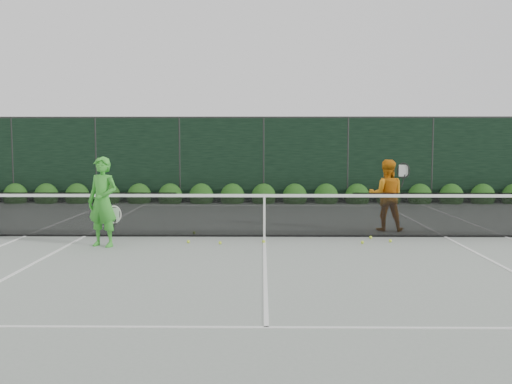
{
  "coord_description": "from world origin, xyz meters",
  "views": [
    {
      "loc": [
        -0.05,
        -12.85,
        2.15
      ],
      "look_at": [
        -0.19,
        0.3,
        1.0
      ],
      "focal_mm": 40.0,
      "sensor_mm": 36.0,
      "label": 1
    }
  ],
  "objects": [
    {
      "name": "hedge_row",
      "position": [
        -0.0,
        7.15,
        0.23
      ],
      "size": [
        31.66,
        0.65,
        0.94
      ],
      "color": "#113A0F",
      "rests_on": "ground"
    },
    {
      "name": "tennis_balls",
      "position": [
        0.42,
        -0.58,
        0.03
      ],
      "size": [
        4.44,
        1.43,
        0.07
      ],
      "color": "#C6E733",
      "rests_on": "ground"
    },
    {
      "name": "ground",
      "position": [
        0.0,
        0.0,
        0.0
      ],
      "size": [
        80.0,
        80.0,
        0.0
      ],
      "primitive_type": "plane",
      "color": "gray",
      "rests_on": "ground"
    },
    {
      "name": "player_woman",
      "position": [
        -3.34,
        -1.22,
        0.93
      ],
      "size": [
        0.79,
        0.65,
        1.86
      ],
      "rotation": [
        0.0,
        0.0,
        -0.36
      ],
      "color": "green",
      "rests_on": "ground"
    },
    {
      "name": "windscreen_fence",
      "position": [
        0.0,
        -2.71,
        1.51
      ],
      "size": [
        32.0,
        21.07,
        3.06
      ],
      "color": "black",
      "rests_on": "ground"
    },
    {
      "name": "tennis_net",
      "position": [
        -0.02,
        0.0,
        0.53
      ],
      "size": [
        12.9,
        0.1,
        1.07
      ],
      "color": "black",
      "rests_on": "ground"
    },
    {
      "name": "court_lines",
      "position": [
        0.0,
        0.0,
        0.01
      ],
      "size": [
        11.03,
        23.83,
        0.01
      ],
      "color": "white",
      "rests_on": "ground"
    },
    {
      "name": "player_man",
      "position": [
        2.97,
        0.95,
        0.87
      ],
      "size": [
        0.97,
        0.77,
        1.74
      ],
      "rotation": [
        0.0,
        0.0,
        3.0
      ],
      "color": "orange",
      "rests_on": "ground"
    }
  ]
}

